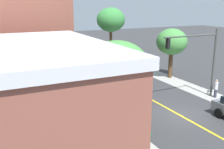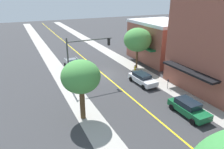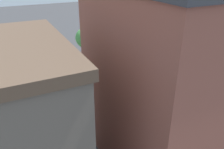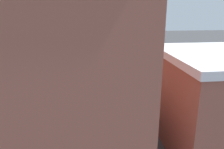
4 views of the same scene
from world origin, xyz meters
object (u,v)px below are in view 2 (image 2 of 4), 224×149
Objects in this scene: street_tree_left_far at (81,77)px; white_sedan_left_curb at (142,79)px; street_tree_right_corner at (138,40)px; small_dog at (69,87)px; green_sedan_left_curb at (188,108)px; grey_pickup_truck at (75,65)px; parking_meter at (168,83)px; pedestrian_white_shirt at (68,80)px; traffic_light_mast at (82,54)px; fire_hydrant at (135,68)px.

street_tree_left_far is 1.30× the size of white_sedan_left_curb.
small_dog is (12.22, 3.31, -4.34)m from street_tree_right_corner.
grey_pickup_truck is at bearing -158.34° from green_sedan_left_curb.
grey_pickup_truck reaches higher than parking_meter.
grey_pickup_truck is 6.97m from small_dog.
street_tree_right_corner is 1.11× the size of grey_pickup_truck.
pedestrian_white_shirt reaches higher than small_dog.
street_tree_left_far is 9.65× the size of small_dog.
traffic_light_mast is 1.48× the size of green_sedan_left_curb.
small_dog is (11.50, 2.59, -0.05)m from fire_hydrant.
street_tree_left_far is at bearing 8.23° from parking_meter.
grey_pickup_truck is at bearing -23.38° from fire_hydrant.
grey_pickup_truck reaches higher than white_sedan_left_curb.
white_sedan_left_curb is 7.40× the size of small_dog.
pedestrian_white_shirt is at bearing 8.69° from fire_hydrant.
small_dog is (11.65, -5.24, -0.49)m from parking_meter.
street_tree_left_far is (12.61, 10.29, -0.30)m from street_tree_right_corner.
pedestrian_white_shirt is (-0.61, -7.85, -3.43)m from street_tree_left_far.
street_tree_left_far is at bearing -12.06° from grey_pickup_truck.
white_sedan_left_curb is (-9.91, -4.45, -3.62)m from street_tree_left_far.
grey_pickup_truck is 9.49× the size of small_dog.
green_sedan_left_curb is (-7.32, 11.40, -3.66)m from traffic_light_mast.
grey_pickup_truck is 3.26× the size of pedestrian_white_shirt.
street_tree_left_far is at bearing 172.07° from pedestrian_white_shirt.
traffic_light_mast reaches higher than street_tree_left_far.
grey_pickup_truck is (9.55, -3.10, -3.77)m from street_tree_right_corner.
green_sedan_left_curb reaches higher than fire_hydrant.
small_dog is (2.14, 0.34, -4.10)m from traffic_light_mast.
street_tree_right_corner is 15.14m from green_sedan_left_curb.
white_sedan_left_curb reaches higher than small_dog.
parking_meter is at bearing 36.13° from white_sedan_left_curb.
street_tree_right_corner is 9.40m from parking_meter.
grey_pickup_truck and pedestrian_white_shirt have the same top height.
fire_hydrant is 5.50m from white_sedan_left_curb.
street_tree_right_corner is 5.21× the size of parking_meter.
fire_hydrant is 7.85m from parking_meter.
white_sedan_left_curb is at bearing -151.90° from small_dog.
street_tree_left_far is 7.75m from traffic_light_mast.
traffic_light_mast is at bearing 13.52° from fire_hydrant.
street_tree_left_far is 14.17m from grey_pickup_truck.
fire_hydrant is at bearing -84.83° from pedestrian_white_shirt.
street_tree_left_far is 4.76× the size of parking_meter.
grey_pickup_truck is at bearing -17.98° from street_tree_right_corner.
small_dog is at bearing -171.00° from traffic_light_mast.
grey_pickup_truck is (-0.53, -6.07, -3.53)m from traffic_light_mast.
pedestrian_white_shirt is at bearing 11.52° from street_tree_right_corner.
fire_hydrant is at bearing 156.95° from white_sedan_left_curb.
grey_pickup_truck reaches higher than small_dog.
green_sedan_left_curb is at bearing -145.73° from pedestrian_white_shirt.
green_sedan_left_curb is at bearing 81.49° from fire_hydrant.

